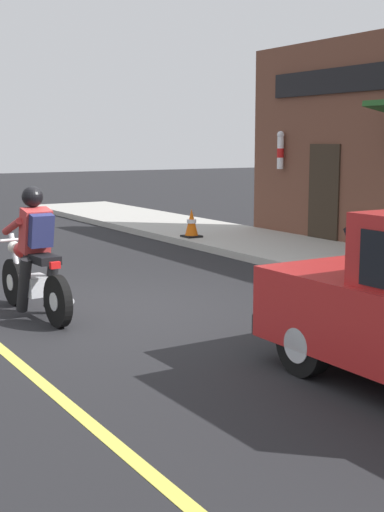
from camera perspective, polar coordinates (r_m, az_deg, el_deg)
The scene contains 4 objects.
ground_plane at distance 9.28m, azimuth -5.99°, elevation -4.32°, with size 80.00×80.00×0.00m, color black.
sidewalk_curb at distance 14.33m, azimuth 6.63°, elevation 0.74°, with size 2.60×22.00×0.14m, color #ADAAA3.
motorcycle_with_rider at distance 9.02m, azimuth -12.50°, elevation -0.49°, with size 0.58×2.02×1.62m.
traffic_cone at distance 15.12m, azimuth -0.04°, elevation 2.62°, with size 0.36×0.36×0.60m.
Camera 1 is at (-3.84, -8.17, 2.16)m, focal length 50.00 mm.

